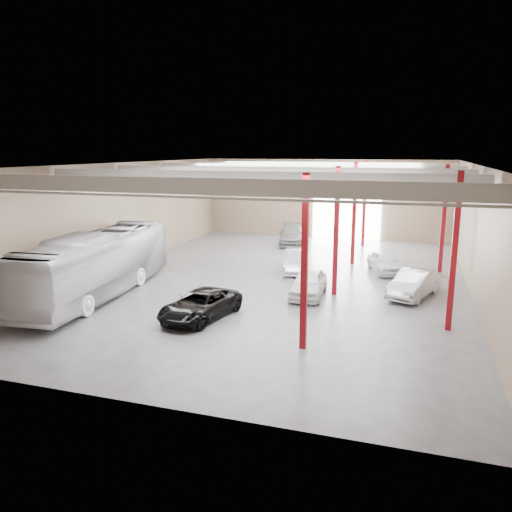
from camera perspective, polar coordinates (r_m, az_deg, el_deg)
The scene contains 8 objects.
depot_shell at distance 30.20m, azimuth 3.04°, elevation 6.61°, with size 22.12×32.12×7.06m.
coach_bus at distance 28.35m, azimuth -17.80°, elevation -0.93°, with size 2.94×12.54×3.49m, color silver.
black_sedan at distance 23.80m, azimuth -6.38°, elevation -5.57°, with size 2.19×4.76×1.32m, color black.
car_row_a at distance 27.34m, azimuth 6.03°, elevation -3.09°, with size 1.71×4.26×1.45m, color white.
car_row_b at distance 32.67m, azimuth 4.65°, elevation -0.56°, with size 1.53×4.38×1.44m, color silver.
car_row_c at distance 42.35m, azimuth 4.15°, elevation 2.41°, with size 2.12×5.20×1.51m, color slate.
car_right_near at distance 28.36m, azimuth 17.59°, elevation -3.02°, with size 1.55×4.45×1.47m, color silver.
car_right_far at distance 33.48m, azimuth 14.49°, elevation -0.68°, with size 1.60×3.98×1.36m, color white.
Camera 1 is at (7.76, -28.60, 7.85)m, focal length 35.00 mm.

